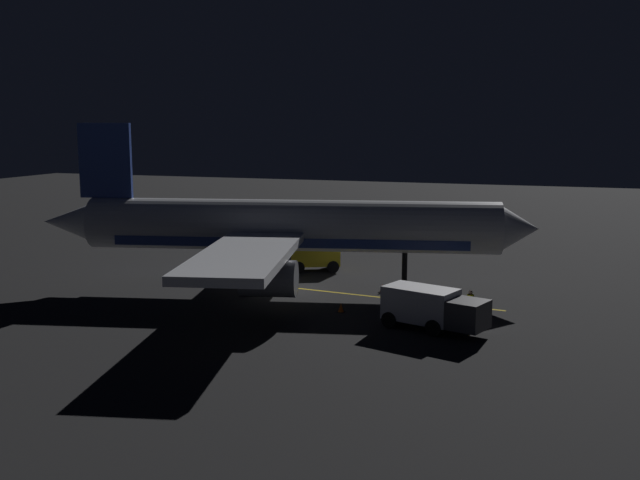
# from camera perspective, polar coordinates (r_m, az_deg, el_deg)

# --- Properties ---
(ground_plane) EXTENTS (180.00, 180.00, 0.20)m
(ground_plane) POSITION_cam_1_polar(r_m,az_deg,el_deg) (50.34, -2.16, -3.93)
(ground_plane) COLOR black
(apron_guide_stripe) EXTENTS (2.66, 20.43, 0.01)m
(apron_guide_stripe) POSITION_cam_1_polar(r_m,az_deg,el_deg) (49.08, 2.22, -4.15)
(apron_guide_stripe) COLOR gold
(apron_guide_stripe) RESTS_ON ground_plane
(airliner) EXTENTS (31.89, 33.28, 11.14)m
(airliner) POSITION_cam_1_polar(r_m,az_deg,el_deg) (49.64, -2.86, 0.92)
(airliner) COLOR white
(airliner) RESTS_ON ground_plane
(baggage_truck) EXTENTS (3.77, 6.04, 2.27)m
(baggage_truck) POSITION_cam_1_polar(r_m,az_deg,el_deg) (40.92, 8.50, -5.24)
(baggage_truck) COLOR silver
(baggage_truck) RESTS_ON ground_plane
(catering_truck) EXTENTS (4.19, 5.86, 2.33)m
(catering_truck) POSITION_cam_1_polar(r_m,az_deg,el_deg) (56.42, -1.04, -1.16)
(catering_truck) COLOR gold
(catering_truck) RESTS_ON ground_plane
(ground_crew_worker) EXTENTS (0.40, 0.40, 1.74)m
(ground_crew_worker) POSITION_cam_1_polar(r_m,az_deg,el_deg) (43.35, 11.45, -4.91)
(ground_crew_worker) COLOR black
(ground_crew_worker) RESTS_ON ground_plane
(traffic_cone_near_left) EXTENTS (0.50, 0.50, 0.55)m
(traffic_cone_near_left) POSITION_cam_1_polar(r_m,az_deg,el_deg) (44.40, 1.62, -5.24)
(traffic_cone_near_left) COLOR #EA590F
(traffic_cone_near_left) RESTS_ON ground_plane
(traffic_cone_near_right) EXTENTS (0.50, 0.50, 0.55)m
(traffic_cone_near_right) POSITION_cam_1_polar(r_m,az_deg,el_deg) (43.65, 8.08, -5.58)
(traffic_cone_near_right) COLOR #EA590F
(traffic_cone_near_right) RESTS_ON ground_plane
(traffic_cone_under_wing) EXTENTS (0.50, 0.50, 0.55)m
(traffic_cone_under_wing) POSITION_cam_1_polar(r_m,az_deg,el_deg) (49.62, 4.80, -3.74)
(traffic_cone_under_wing) COLOR #EA590F
(traffic_cone_under_wing) RESTS_ON ground_plane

